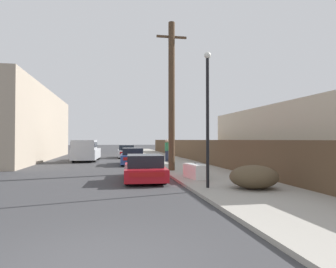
% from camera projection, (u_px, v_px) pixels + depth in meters
% --- Properties ---
extents(sidewalk_curb, '(4.20, 63.00, 0.12)m').
position_uv_depth(sidewalk_curb, '(166.00, 159.00, 28.49)').
color(sidewalk_curb, '#9E998E').
rests_on(sidewalk_curb, ground).
extents(discarded_fridge, '(0.87, 1.65, 0.68)m').
position_uv_depth(discarded_fridge, '(196.00, 171.00, 13.99)').
color(discarded_fridge, silver).
rests_on(discarded_fridge, sidewalk_curb).
extents(parked_sports_car_red, '(2.07, 4.60, 1.22)m').
position_uv_depth(parked_sports_car_red, '(144.00, 168.00, 14.09)').
color(parked_sports_car_red, red).
rests_on(parked_sports_car_red, ground).
extents(car_parked_mid, '(1.95, 4.42, 1.29)m').
position_uv_depth(car_parked_mid, '(132.00, 157.00, 23.09)').
color(car_parked_mid, '#2D478C').
rests_on(car_parked_mid, ground).
extents(car_parked_far, '(1.81, 4.28, 1.36)m').
position_uv_depth(car_parked_far, '(126.00, 152.00, 31.82)').
color(car_parked_far, silver).
rests_on(car_parked_far, ground).
extents(pickup_truck, '(2.27, 5.59, 1.88)m').
position_uv_depth(pickup_truck, '(86.00, 151.00, 26.58)').
color(pickup_truck, silver).
rests_on(pickup_truck, ground).
extents(utility_pole, '(1.80, 0.38, 8.79)m').
position_uv_depth(utility_pole, '(172.00, 95.00, 17.70)').
color(utility_pole, '#4C3826').
rests_on(utility_pole, sidewalk_curb).
extents(street_lamp, '(0.26, 0.26, 5.13)m').
position_uv_depth(street_lamp, '(208.00, 109.00, 11.27)').
color(street_lamp, black).
rests_on(street_lamp, sidewalk_curb).
extents(brush_pile, '(1.81, 1.64, 0.86)m').
position_uv_depth(brush_pile, '(254.00, 177.00, 11.02)').
color(brush_pile, brown).
rests_on(brush_pile, sidewalk_curb).
extents(wooden_fence, '(0.08, 45.85, 1.78)m').
position_uv_depth(wooden_fence, '(192.00, 150.00, 26.64)').
color(wooden_fence, brown).
rests_on(wooden_fence, sidewalk_curb).
extents(building_left_block, '(7.00, 22.04, 6.57)m').
position_uv_depth(building_left_block, '(13.00, 125.00, 28.39)').
color(building_left_block, tan).
rests_on(building_left_block, ground).
extents(building_right_house, '(6.00, 13.79, 3.83)m').
position_uv_depth(building_right_house, '(305.00, 140.00, 17.89)').
color(building_right_house, beige).
rests_on(building_right_house, ground).
extents(pedestrian, '(0.34, 0.34, 1.82)m').
position_uv_depth(pedestrian, '(167.00, 150.00, 24.98)').
color(pedestrian, '#282D42').
rests_on(pedestrian, sidewalk_curb).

